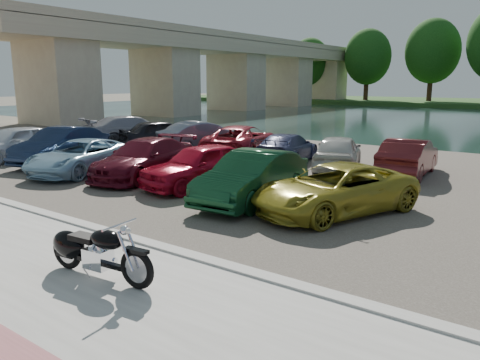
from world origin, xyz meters
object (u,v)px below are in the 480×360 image
object	(u,v)px
car_1	(62,146)
car_2	(81,157)
motorcycle	(91,250)
car_0	(15,143)

from	to	relation	value
car_1	car_2	xyz separation A→B (m)	(2.42, -0.80, -0.12)
motorcycle	car_2	bearing A→B (deg)	139.62
motorcycle	car_1	xyz separation A→B (m)	(-10.72, 6.52, 0.23)
car_1	car_2	distance (m)	2.55
motorcycle	car_1	size ratio (longest dim) A/B	0.51
car_2	motorcycle	bearing A→B (deg)	-48.43
motorcycle	car_0	bearing A→B (deg)	150.21
motorcycle	car_0	distance (m)	14.49
car_0	car_1	world-z (taller)	car_1
car_0	car_1	bearing A→B (deg)	8.91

